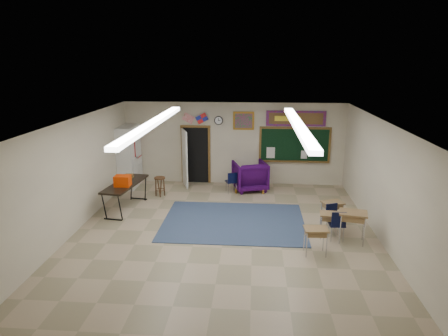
# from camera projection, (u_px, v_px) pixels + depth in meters

# --- Properties ---
(floor) EXTENTS (9.00, 9.00, 0.00)m
(floor) POSITION_uv_depth(u_px,v_px,m) (224.00, 234.00, 10.63)
(floor) COLOR #9D896C
(floor) RESTS_ON ground
(back_wall) EXTENTS (8.00, 0.04, 3.00)m
(back_wall) POSITION_uv_depth(u_px,v_px,m) (234.00, 144.00, 14.56)
(back_wall) COLOR beige
(back_wall) RESTS_ON floor
(front_wall) EXTENTS (8.00, 0.04, 3.00)m
(front_wall) POSITION_uv_depth(u_px,v_px,m) (202.00, 269.00, 5.91)
(front_wall) COLOR beige
(front_wall) RESTS_ON floor
(left_wall) EXTENTS (0.04, 9.00, 3.00)m
(left_wall) POSITION_uv_depth(u_px,v_px,m) (74.00, 176.00, 10.53)
(left_wall) COLOR beige
(left_wall) RESTS_ON floor
(right_wall) EXTENTS (0.04, 9.00, 3.00)m
(right_wall) POSITION_uv_depth(u_px,v_px,m) (384.00, 183.00, 9.94)
(right_wall) COLOR beige
(right_wall) RESTS_ON floor
(ceiling) EXTENTS (8.00, 9.00, 0.04)m
(ceiling) POSITION_uv_depth(u_px,v_px,m) (225.00, 122.00, 9.83)
(ceiling) COLOR silver
(ceiling) RESTS_ON back_wall
(area_rug) EXTENTS (4.00, 3.00, 0.02)m
(area_rug) POSITION_uv_depth(u_px,v_px,m) (234.00, 222.00, 11.38)
(area_rug) COLOR navy
(area_rug) RESTS_ON floor
(fluorescent_strips) EXTENTS (3.86, 6.00, 0.10)m
(fluorescent_strips) POSITION_uv_depth(u_px,v_px,m) (225.00, 124.00, 9.85)
(fluorescent_strips) COLOR white
(fluorescent_strips) RESTS_ON ceiling
(doorway) EXTENTS (1.10, 0.89, 2.16)m
(doorway) POSITION_uv_depth(u_px,v_px,m) (193.00, 156.00, 14.64)
(doorway) COLOR black
(doorway) RESTS_ON back_wall
(chalkboard) EXTENTS (2.55, 0.14, 1.30)m
(chalkboard) POSITION_uv_depth(u_px,v_px,m) (295.00, 146.00, 14.37)
(chalkboard) COLOR brown
(chalkboard) RESTS_ON back_wall
(bulletin_board) EXTENTS (2.10, 0.05, 0.55)m
(bulletin_board) POSITION_uv_depth(u_px,v_px,m) (296.00, 119.00, 14.11)
(bulletin_board) COLOR #B20F15
(bulletin_board) RESTS_ON back_wall
(framed_art_print) EXTENTS (0.75, 0.05, 0.65)m
(framed_art_print) POSITION_uv_depth(u_px,v_px,m) (244.00, 121.00, 14.27)
(framed_art_print) COLOR #96651D
(framed_art_print) RESTS_ON back_wall
(wall_clock) EXTENTS (0.32, 0.05, 0.32)m
(wall_clock) POSITION_uv_depth(u_px,v_px,m) (219.00, 120.00, 14.34)
(wall_clock) COLOR black
(wall_clock) RESTS_ON back_wall
(wall_flags) EXTENTS (1.16, 0.06, 0.70)m
(wall_flags) POSITION_uv_depth(u_px,v_px,m) (195.00, 117.00, 14.34)
(wall_flags) COLOR red
(wall_flags) RESTS_ON back_wall
(storage_cabinet) EXTENTS (0.59, 1.25, 2.20)m
(storage_cabinet) POSITION_uv_depth(u_px,v_px,m) (130.00, 157.00, 14.31)
(storage_cabinet) COLOR silver
(storage_cabinet) RESTS_ON floor
(wingback_armchair) EXTENTS (1.36, 1.39, 1.02)m
(wingback_armchair) POSITION_uv_depth(u_px,v_px,m) (250.00, 176.00, 14.06)
(wingback_armchair) COLOR #270537
(wingback_armchair) RESTS_ON floor
(student_chair_reading) EXTENTS (0.48, 0.48, 0.74)m
(student_chair_reading) POSITION_uv_depth(u_px,v_px,m) (231.00, 182.00, 13.82)
(student_chair_reading) COLOR black
(student_chair_reading) RESTS_ON floor
(student_chair_desk_a) EXTENTS (0.43, 0.43, 0.81)m
(student_chair_desk_a) POSITION_uv_depth(u_px,v_px,m) (337.00, 225.00, 10.18)
(student_chair_desk_a) COLOR black
(student_chair_desk_a) RESTS_ON floor
(student_chair_desk_b) EXTENTS (0.49, 0.49, 0.74)m
(student_chair_desk_b) POSITION_uv_depth(u_px,v_px,m) (334.00, 219.00, 10.66)
(student_chair_desk_b) COLOR black
(student_chair_desk_b) RESTS_ON floor
(student_desk_front_left) EXTENTS (0.59, 0.47, 0.67)m
(student_desk_front_left) POSITION_uv_depth(u_px,v_px,m) (330.00, 224.00, 10.32)
(student_desk_front_left) COLOR olive
(student_desk_front_left) RESTS_ON floor
(student_desk_front_right) EXTENTS (0.67, 0.59, 0.67)m
(student_desk_front_right) POSITION_uv_depth(u_px,v_px,m) (332.00, 212.00, 11.12)
(student_desk_front_right) COLOR olive
(student_desk_front_right) RESTS_ON floor
(student_desk_back_left) EXTENTS (0.58, 0.45, 0.67)m
(student_desk_back_left) POSITION_uv_depth(u_px,v_px,m) (315.00, 240.00, 9.42)
(student_desk_back_left) COLOR olive
(student_desk_back_left) RESTS_ON floor
(student_desk_back_right) EXTENTS (0.77, 0.64, 0.81)m
(student_desk_back_right) POSITION_uv_depth(u_px,v_px,m) (352.00, 225.00, 10.03)
(student_desk_back_right) COLOR olive
(student_desk_back_right) RESTS_ON floor
(folding_table) EXTENTS (0.95, 2.11, 1.16)m
(folding_table) POSITION_uv_depth(u_px,v_px,m) (126.00, 195.00, 12.23)
(folding_table) COLOR black
(folding_table) RESTS_ON floor
(wooden_stool) EXTENTS (0.37, 0.37, 0.65)m
(wooden_stool) POSITION_uv_depth(u_px,v_px,m) (160.00, 186.00, 13.46)
(wooden_stool) COLOR #4D2B17
(wooden_stool) RESTS_ON floor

